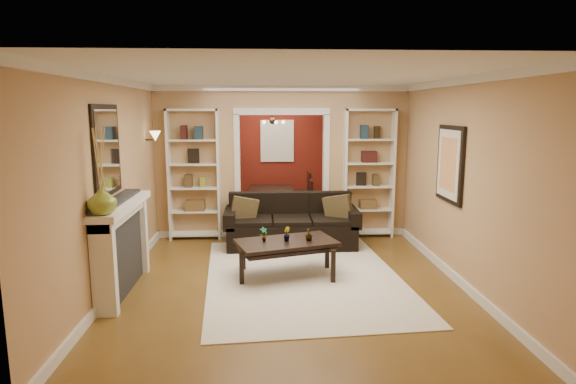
{
  "coord_description": "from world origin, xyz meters",
  "views": [
    {
      "loc": [
        -0.34,
        -7.42,
        2.29
      ],
      "look_at": [
        0.01,
        -0.8,
        1.15
      ],
      "focal_mm": 30.0,
      "sensor_mm": 36.0,
      "label": 1
    }
  ],
  "objects": [
    {
      "name": "red_back_panel",
      "position": [
        0.0,
        3.97,
        1.32
      ],
      "size": [
        4.44,
        0.04,
        2.64
      ],
      "primitive_type": "cube",
      "color": "maroon",
      "rests_on": "floor"
    },
    {
      "name": "wall_sconce",
      "position": [
        -2.15,
        0.55,
        1.83
      ],
      "size": [
        0.18,
        0.18,
        0.22
      ],
      "primitive_type": "cube",
      "color": "#FFE0A5",
      "rests_on": "wall_left"
    },
    {
      "name": "fireplace",
      "position": [
        -2.09,
        -1.5,
        0.58
      ],
      "size": [
        0.32,
        1.7,
        1.16
      ],
      "primitive_type": "cube",
      "color": "white",
      "rests_on": "floor"
    },
    {
      "name": "vase",
      "position": [
        -2.09,
        -2.2,
        1.32
      ],
      "size": [
        0.36,
        0.36,
        0.32
      ],
      "primitive_type": "imported",
      "rotation": [
        0.0,
        0.0,
        -0.16
      ],
      "color": "olive",
      "rests_on": "fireplace"
    },
    {
      "name": "wall_right",
      "position": [
        2.25,
        0.0,
        1.35
      ],
      "size": [
        0.0,
        8.0,
        8.0
      ],
      "primitive_type": "plane",
      "rotation": [
        1.57,
        0.0,
        -1.57
      ],
      "color": "tan",
      "rests_on": "ground"
    },
    {
      "name": "chandelier",
      "position": [
        0.0,
        2.7,
        2.02
      ],
      "size": [
        0.5,
        0.5,
        0.3
      ],
      "primitive_type": "cube",
      "color": "#302615",
      "rests_on": "ceiling"
    },
    {
      "name": "plant_right",
      "position": [
        0.28,
        -1.04,
        0.59
      ],
      "size": [
        0.14,
        0.14,
        0.18
      ],
      "primitive_type": "imported",
      "rotation": [
        0.0,
        0.0,
        4.21
      ],
      "color": "#336626",
      "rests_on": "coffee_table"
    },
    {
      "name": "framed_art",
      "position": [
        2.21,
        -1.0,
        1.55
      ],
      "size": [
        0.04,
        0.85,
        1.05
      ],
      "primitive_type": "cube",
      "color": "black",
      "rests_on": "wall_right"
    },
    {
      "name": "dining_chair_nw",
      "position": [
        -0.68,
        2.4,
        0.44
      ],
      "size": [
        0.47,
        0.47,
        0.88
      ],
      "primitive_type": "cube",
      "rotation": [
        0.0,
        0.0,
        1.48
      ],
      "color": "black",
      "rests_on": "floor"
    },
    {
      "name": "dining_chair_sw",
      "position": [
        -0.68,
        3.0,
        0.46
      ],
      "size": [
        0.54,
        0.54,
        0.91
      ],
      "primitive_type": "cube",
      "rotation": [
        0.0,
        0.0,
        1.34
      ],
      "color": "black",
      "rests_on": "floor"
    },
    {
      "name": "floor",
      "position": [
        0.0,
        0.0,
        0.0
      ],
      "size": [
        8.0,
        8.0,
        0.0
      ],
      "primitive_type": "plane",
      "color": "brown",
      "rests_on": "ground"
    },
    {
      "name": "mirror",
      "position": [
        -2.23,
        -1.5,
        1.8
      ],
      "size": [
        0.03,
        0.95,
        1.1
      ],
      "primitive_type": "cube",
      "color": "silver",
      "rests_on": "wall_left"
    },
    {
      "name": "ceiling",
      "position": [
        0.0,
        0.0,
        2.7
      ],
      "size": [
        8.0,
        8.0,
        0.0
      ],
      "primitive_type": "plane",
      "rotation": [
        3.14,
        0.0,
        0.0
      ],
      "color": "white",
      "rests_on": "ground"
    },
    {
      "name": "area_rug",
      "position": [
        0.2,
        -1.07,
        0.01
      ],
      "size": [
        2.88,
        3.85,
        0.01
      ],
      "primitive_type": "cube",
      "rotation": [
        0.0,
        0.0,
        0.07
      ],
      "color": "white",
      "rests_on": "floor"
    },
    {
      "name": "plant_left",
      "position": [
        -0.34,
        -1.04,
        0.6
      ],
      "size": [
        0.13,
        0.11,
        0.2
      ],
      "primitive_type": "imported",
      "rotation": [
        0.0,
        0.0,
        0.52
      ],
      "color": "#336626",
      "rests_on": "coffee_table"
    },
    {
      "name": "pillow_right",
      "position": [
        0.92,
        0.43,
        0.66
      ],
      "size": [
        0.47,
        0.35,
        0.46
      ],
      "primitive_type": "cube",
      "rotation": [
        0.0,
        0.0,
        -0.53
      ],
      "color": "brown",
      "rests_on": "sofa"
    },
    {
      "name": "dining_chair_se",
      "position": [
        0.42,
        3.0,
        0.48
      ],
      "size": [
        0.61,
        0.61,
        0.95
      ],
      "primitive_type": "cube",
      "rotation": [
        0.0,
        0.0,
        -1.18
      ],
      "color": "black",
      "rests_on": "floor"
    },
    {
      "name": "wall_back",
      "position": [
        0.0,
        4.0,
        1.35
      ],
      "size": [
        8.0,
        0.0,
        8.0
      ],
      "primitive_type": "plane",
      "rotation": [
        1.57,
        0.0,
        0.0
      ],
      "color": "tan",
      "rests_on": "ground"
    },
    {
      "name": "sofa",
      "position": [
        0.13,
        0.45,
        0.43
      ],
      "size": [
        2.23,
        0.96,
        0.87
      ],
      "primitive_type": "cube",
      "color": "black",
      "rests_on": "floor"
    },
    {
      "name": "wall_front",
      "position": [
        0.0,
        -4.0,
        1.35
      ],
      "size": [
        8.0,
        0.0,
        8.0
      ],
      "primitive_type": "plane",
      "rotation": [
        -1.57,
        0.0,
        0.0
      ],
      "color": "tan",
      "rests_on": "ground"
    },
    {
      "name": "bookshelf_left",
      "position": [
        -1.55,
        1.03,
        1.15
      ],
      "size": [
        0.9,
        0.3,
        2.3
      ],
      "primitive_type": "cube",
      "color": "white",
      "rests_on": "floor"
    },
    {
      "name": "partition_wall",
      "position": [
        0.0,
        1.2,
        1.35
      ],
      "size": [
        4.5,
        0.15,
        2.7
      ],
      "primitive_type": "cube",
      "color": "tan",
      "rests_on": "floor"
    },
    {
      "name": "coffee_table",
      "position": [
        -0.03,
        -1.04,
        0.25
      ],
      "size": [
        1.49,
        1.08,
        0.51
      ],
      "primitive_type": "cube",
      "rotation": [
        0.0,
        0.0,
        0.3
      ],
      "color": "black",
      "rests_on": "floor"
    },
    {
      "name": "dining_table",
      "position": [
        -0.13,
        2.7,
        0.29
      ],
      "size": [
        1.68,
        0.94,
        0.59
      ],
      "primitive_type": "imported",
      "rotation": [
        0.0,
        0.0,
        1.57
      ],
      "color": "black",
      "rests_on": "floor"
    },
    {
      "name": "dining_window",
      "position": [
        0.0,
        3.93,
        1.55
      ],
      "size": [
        0.78,
        0.03,
        0.98
      ],
      "primitive_type": "cube",
      "color": "#8CA5CC",
      "rests_on": "wall_back"
    },
    {
      "name": "plant_center",
      "position": [
        -0.03,
        -1.04,
        0.6
      ],
      "size": [
        0.1,
        0.12,
        0.2
      ],
      "primitive_type": "imported",
      "rotation": [
        0.0,
        0.0,
        1.71
      ],
      "color": "#336626",
      "rests_on": "coffee_table"
    },
    {
      "name": "dining_chair_ne",
      "position": [
        0.42,
        2.4,
        0.43
      ],
      "size": [
        0.52,
        0.52,
        0.86
      ],
      "primitive_type": "cube",
      "rotation": [
        0.0,
        0.0,
        -1.32
      ],
      "color": "black",
      "rests_on": "floor"
    },
    {
      "name": "wall_left",
      "position": [
        -2.25,
        0.0,
        1.35
      ],
      "size": [
        0.0,
        8.0,
        8.0
      ],
      "primitive_type": "plane",
      "rotation": [
        1.57,
        0.0,
        1.57
      ],
      "color": "tan",
      "rests_on": "ground"
    },
    {
      "name": "bookshelf_right",
      "position": [
        1.55,
        1.03,
        1.15
      ],
      "size": [
        0.9,
        0.3,
        2.3
      ],
      "primitive_type": "cube",
      "color": "white",
      "rests_on": "floor"
    },
    {
      "name": "pillow_left",
      "position": [
        -0.66,
        0.43,
        0.64
      ],
      "size": [
        0.44,
        0.2,
        0.43
      ],
      "primitive_type": "cube",
      "rotation": [
        0.0,
        0.0,
        0.18
      ],
      "color": "brown",
      "rests_on": "sofa"
    }
  ]
}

